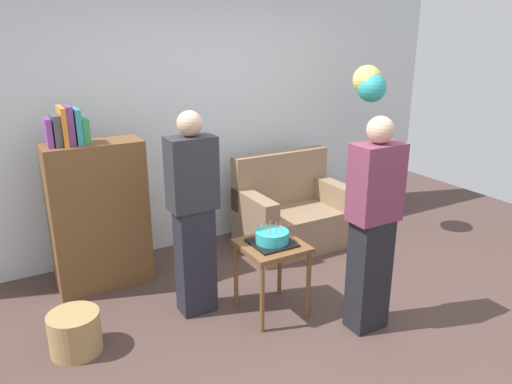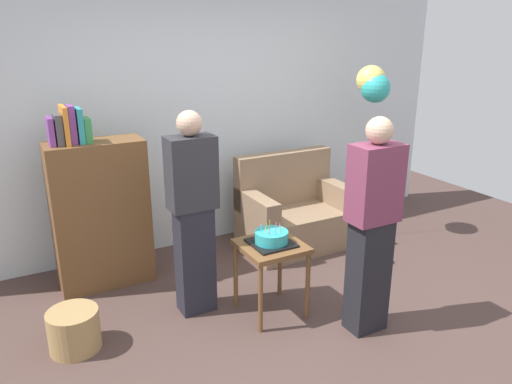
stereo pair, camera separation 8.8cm
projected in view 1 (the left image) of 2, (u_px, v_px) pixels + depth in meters
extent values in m
plane|color=#4C3833|center=(309.00, 331.00, 3.76)|extent=(8.00, 8.00, 0.00)
cube|color=silver|center=(196.00, 115.00, 5.02)|extent=(6.00, 0.10, 2.70)
cube|color=#8C7054|center=(293.00, 228.00, 5.19)|extent=(1.10, 0.70, 0.40)
cube|color=#8C7054|center=(280.00, 178.00, 5.26)|extent=(1.10, 0.16, 0.56)
cube|color=#8C7054|center=(254.00, 207.00, 4.86)|extent=(0.16, 0.70, 0.24)
cube|color=#8C7054|center=(330.00, 192.00, 5.31)|extent=(0.16, 0.70, 0.24)
cube|color=brown|center=(99.00, 216.00, 4.26)|extent=(0.80, 0.36, 1.30)
cube|color=#7F3D93|center=(48.00, 133.00, 3.87)|extent=(0.04, 0.18, 0.23)
cube|color=#4C4C51|center=(56.00, 130.00, 3.90)|extent=(0.06, 0.19, 0.25)
cube|color=orange|center=(62.00, 126.00, 3.91)|extent=(0.04, 0.26, 0.31)
cube|color=#7F3D93|center=(69.00, 125.00, 3.94)|extent=(0.05, 0.17, 0.31)
cube|color=teal|center=(77.00, 126.00, 3.97)|extent=(0.05, 0.20, 0.28)
cube|color=#38934C|center=(85.00, 131.00, 4.01)|extent=(0.05, 0.16, 0.20)
cube|color=brown|center=(272.00, 246.00, 3.85)|extent=(0.48, 0.48, 0.04)
cylinder|color=brown|center=(262.00, 299.00, 3.67)|extent=(0.04, 0.04, 0.56)
cylinder|color=brown|center=(308.00, 285.00, 3.87)|extent=(0.04, 0.04, 0.56)
cylinder|color=brown|center=(236.00, 276.00, 4.02)|extent=(0.04, 0.04, 0.56)
cylinder|color=brown|center=(280.00, 264.00, 4.21)|extent=(0.04, 0.04, 0.56)
cube|color=black|center=(272.00, 243.00, 3.84)|extent=(0.32, 0.32, 0.02)
cylinder|color=#2DB2B7|center=(272.00, 237.00, 3.82)|extent=(0.26, 0.26, 0.09)
cylinder|color=#EA668C|center=(280.00, 226.00, 3.83)|extent=(0.01, 0.01, 0.06)
cylinder|color=#EA668C|center=(277.00, 225.00, 3.86)|extent=(0.01, 0.01, 0.05)
cylinder|color=#F2CC4C|center=(270.00, 223.00, 3.87)|extent=(0.01, 0.01, 0.06)
cylinder|color=#F2CC4C|center=(267.00, 226.00, 3.85)|extent=(0.01, 0.01, 0.05)
cylinder|color=#66B2E5|center=(262.00, 227.00, 3.82)|extent=(0.01, 0.01, 0.05)
cylinder|color=#66B2E5|center=(262.00, 229.00, 3.78)|extent=(0.01, 0.01, 0.05)
cylinder|color=#F2CC4C|center=(266.00, 231.00, 3.76)|extent=(0.01, 0.01, 0.05)
cylinder|color=#EA668C|center=(270.00, 231.00, 3.74)|extent=(0.01, 0.01, 0.06)
cylinder|color=#66B2E5|center=(277.00, 231.00, 3.74)|extent=(0.01, 0.01, 0.05)
cylinder|color=#F2CC4C|center=(281.00, 230.00, 3.76)|extent=(0.01, 0.01, 0.06)
cylinder|color=#66B2E5|center=(281.00, 228.00, 3.79)|extent=(0.01, 0.01, 0.05)
cube|color=#23232D|center=(195.00, 260.00, 3.92)|extent=(0.28, 0.20, 0.88)
cube|color=#2D2D33|center=(192.00, 173.00, 3.69)|extent=(0.36, 0.22, 0.56)
sphere|color=#D1A889|center=(190.00, 123.00, 3.57)|extent=(0.19, 0.19, 0.19)
cube|color=black|center=(369.00, 274.00, 3.70)|extent=(0.28, 0.20, 0.88)
cube|color=#75334C|center=(376.00, 183.00, 3.47)|extent=(0.36, 0.22, 0.56)
sphere|color=#D1A889|center=(380.00, 130.00, 3.35)|extent=(0.19, 0.19, 0.19)
cylinder|color=#A88451|center=(75.00, 333.00, 3.49)|extent=(0.36, 0.36, 0.30)
ellipsoid|color=#473328|center=(373.00, 254.00, 4.81)|extent=(0.28, 0.14, 0.20)
cylinder|color=silver|center=(373.00, 169.00, 5.27)|extent=(0.00, 0.00, 1.53)
sphere|color=#2DADA8|center=(372.00, 88.00, 4.98)|extent=(0.30, 0.30, 0.30)
sphere|color=#E5D666|center=(367.00, 80.00, 5.00)|extent=(0.30, 0.30, 0.30)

